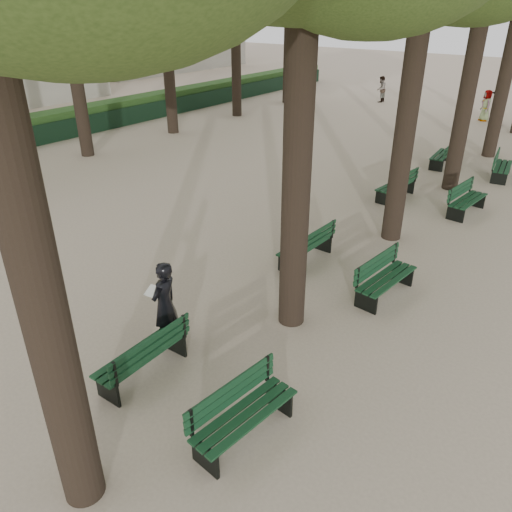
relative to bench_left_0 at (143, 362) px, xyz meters
The scene contains 16 objects.
ground 0.46m from the bench_left_0, behind, with size 120.00×120.00×0.00m, color #BAA68C.
bench_left_0 is the anchor object (origin of this frame).
bench_left_1 5.31m from the bench_left_0, 90.00° to the left, with size 0.63×1.82×0.92m.
bench_left_2 10.87m from the bench_left_0, 90.00° to the left, with size 0.76×1.85×0.92m.
bench_left_3 15.35m from the bench_left_0, 90.00° to the left, with size 0.72×1.84×0.92m.
bench_right_0 2.27m from the bench_left_0, ahead, with size 0.76×1.85×0.92m.
bench_right_1 5.46m from the bench_left_0, 65.45° to the left, with size 0.75×1.85×0.92m.
bench_right_2 11.15m from the bench_left_0, 78.27° to the left, with size 0.76×1.85×0.92m.
bench_right_3 15.31m from the bench_left_0, 81.49° to the left, with size 0.81×1.86×0.92m.
man_with_map 1.12m from the bench_left_0, 110.25° to the left, with size 0.66×0.74×1.73m.
pedestrian_d 24.85m from the bench_left_0, 92.06° to the left, with size 0.78×0.32×1.60m, color #262628.
pedestrian_a 27.66m from the bench_left_0, 106.12° to the left, with size 0.76×0.31×1.57m, color #262628.
pedestrian_b 24.23m from the bench_left_0, 90.57° to the left, with size 1.17×0.36×1.82m, color #262628.
fence 18.86m from the bench_left_0, 144.55° to the left, with size 0.08×42.00×0.90m, color black.
hedge 19.44m from the bench_left_0, 145.75° to the left, with size 1.20×42.00×1.20m, color #204618.
building_far 44.95m from the bench_left_0, 138.10° to the left, with size 12.00×16.00×7.00m, color #B7B2A3.
Camera 1 is at (6.02, -4.21, 5.87)m, focal length 35.00 mm.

